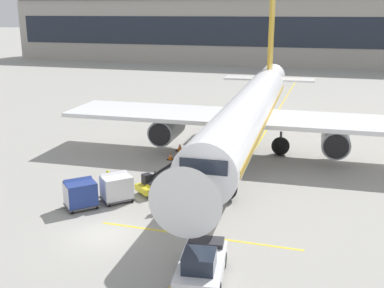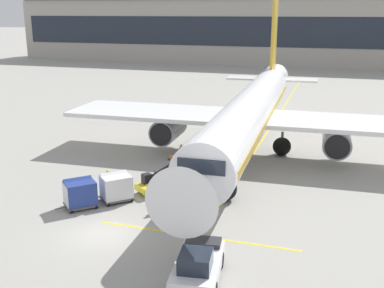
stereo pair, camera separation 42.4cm
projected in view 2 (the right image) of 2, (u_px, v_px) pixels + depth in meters
The scene contains 15 objects.
ground_plane at pixel (103, 234), 27.25m from camera, with size 600.00×600.00×0.00m, color #9E9B93.
parked_airplane at pixel (250, 113), 40.93m from camera, with size 33.10×42.82×14.67m.
belt_loader at pixel (164, 180), 33.57m from camera, with size 4.28×5.06×2.74m.
baggage_cart_lead at pixel (116, 187), 31.77m from camera, with size 2.55×2.55×1.91m.
baggage_cart_second at pixel (80, 193), 30.69m from camera, with size 2.55×2.55×1.91m.
pushback_tug at pixel (198, 265), 22.32m from camera, with size 2.65×4.64×1.83m.
ground_crew_by_loader at pixel (123, 187), 31.69m from camera, with size 0.57×0.26×1.74m.
ground_crew_by_carts at pixel (164, 195), 30.29m from camera, with size 0.43×0.44×1.74m.
ground_crew_marshaller at pixel (108, 180), 33.03m from camera, with size 0.30×0.57×1.74m.
safety_cone_engine_keepout at pixel (171, 156), 40.77m from camera, with size 0.53×0.53×0.60m.
safety_cone_wingtip at pixel (177, 158), 40.17m from camera, with size 0.60×0.60×0.68m.
safety_cone_nose_mark at pixel (181, 147), 43.33m from camera, with size 0.61×0.61×0.69m.
apron_guidance_line_lead_in at pixel (251, 158), 41.21m from camera, with size 0.20×110.00×0.01m.
apron_guidance_line_stop_bar at pixel (196, 236), 26.98m from camera, with size 12.00×0.20×0.01m.
terminal_building at pixel (304, 31), 112.06m from camera, with size 144.57×16.79×15.65m.
Camera 2 is at (12.40, -22.09, 12.46)m, focal length 43.95 mm.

